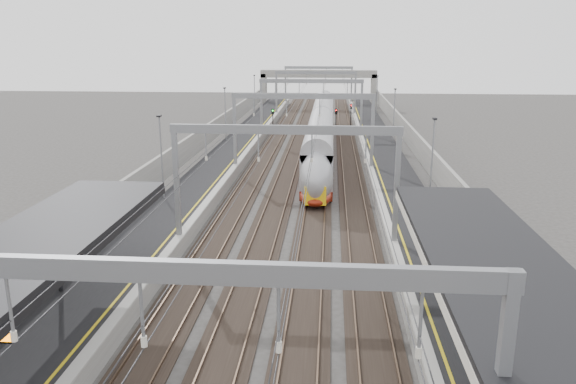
% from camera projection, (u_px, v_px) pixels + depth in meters
% --- Properties ---
extents(platform_left, '(4.00, 120.00, 1.00)m').
position_uv_depth(platform_left, '(224.00, 162.00, 55.64)').
color(platform_left, black).
rests_on(platform_left, ground).
extents(platform_right, '(4.00, 120.00, 1.00)m').
position_uv_depth(platform_right, '(386.00, 165.00, 54.46)').
color(platform_right, black).
rests_on(platform_right, ground).
extents(tracks, '(11.40, 140.00, 0.20)m').
position_uv_depth(tracks, '(304.00, 168.00, 55.17)').
color(tracks, black).
rests_on(tracks, ground).
extents(overhead_line, '(13.00, 140.00, 6.60)m').
position_uv_depth(overhead_line, '(308.00, 99.00, 59.96)').
color(overhead_line, gray).
rests_on(overhead_line, platform_left).
extents(canopy_right, '(4.40, 30.00, 4.24)m').
position_uv_depth(canopy_right, '(567.00, 358.00, 12.81)').
color(canopy_right, black).
rests_on(canopy_right, platform_right).
extents(overbridge, '(22.00, 2.20, 6.90)m').
position_uv_depth(overbridge, '(318.00, 79.00, 106.77)').
color(overbridge, gray).
rests_on(overbridge, ground).
extents(wall_left, '(0.30, 120.00, 3.20)m').
position_uv_depth(wall_left, '(192.00, 151.00, 55.59)').
color(wall_left, gray).
rests_on(wall_left, ground).
extents(wall_right, '(0.30, 120.00, 3.20)m').
position_uv_depth(wall_right, '(420.00, 154.00, 53.94)').
color(wall_right, gray).
rests_on(wall_right, ground).
extents(train, '(2.55, 46.53, 4.04)m').
position_uv_depth(train, '(321.00, 137.00, 61.36)').
color(train, maroon).
rests_on(train, ground).
extents(bench, '(1.06, 1.64, 0.83)m').
position_uv_depth(bench, '(506.00, 371.00, 18.59)').
color(bench, black).
rests_on(bench, platform_right).
extents(signal_green, '(0.32, 0.32, 3.48)m').
position_uv_depth(signal_green, '(273.00, 117.00, 74.65)').
color(signal_green, black).
rests_on(signal_green, ground).
extents(signal_red_near, '(0.32, 0.32, 3.48)m').
position_uv_depth(signal_red_near, '(336.00, 117.00, 74.92)').
color(signal_red_near, black).
rests_on(signal_red_near, ground).
extents(signal_red_far, '(0.32, 0.32, 3.48)m').
position_uv_depth(signal_red_far, '(351.00, 111.00, 80.77)').
color(signal_red_far, black).
rests_on(signal_red_far, ground).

